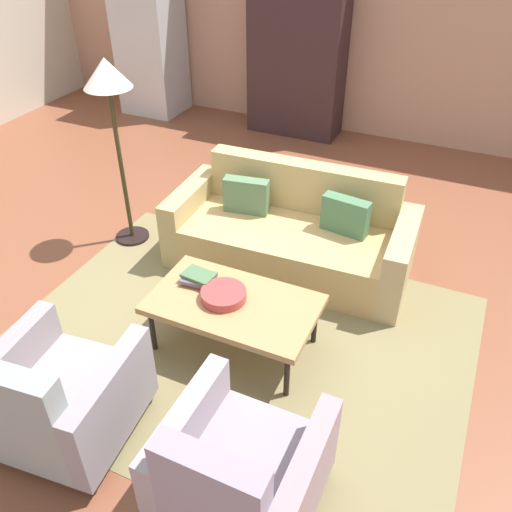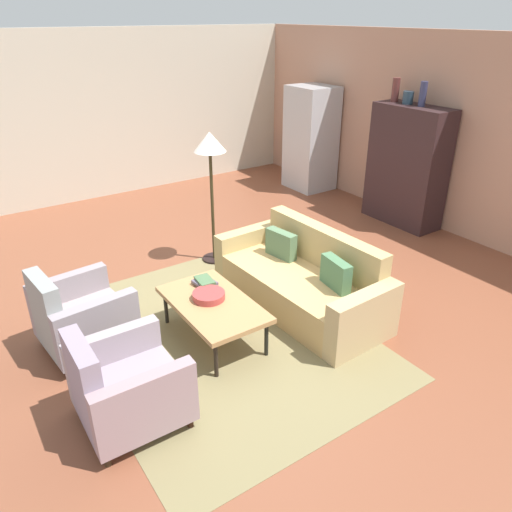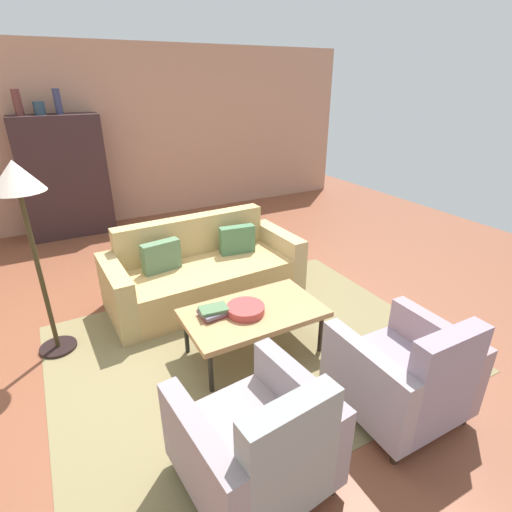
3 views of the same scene
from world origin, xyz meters
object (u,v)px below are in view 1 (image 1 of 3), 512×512
coffee_table (234,305)px  book_stack (199,278)px  floor_lamp (109,92)px  couch (292,234)px  fruit_bowl (224,295)px  armchair_right (238,478)px  cabinet (297,64)px  armchair_left (58,402)px  refrigerator (151,45)px

coffee_table → book_stack: (-0.33, 0.10, 0.08)m
book_stack → floor_lamp: 1.76m
couch → book_stack: bearing=71.0°
coffee_table → fruit_bowl: 0.11m
armchair_right → cabinet: bearing=108.3°
book_stack → cabinet: size_ratio=0.14×
coffee_table → book_stack: 0.35m
floor_lamp → armchair_right: bearing=-43.8°
armchair_right → book_stack: bearing=126.9°
armchair_left → floor_lamp: size_ratio=0.51×
coffee_table → armchair_left: (-0.59, -1.17, -0.05)m
armchair_right → floor_lamp: floor_lamp is taller
coffee_table → cabinet: size_ratio=0.67×
armchair_right → fruit_bowl: size_ratio=2.69×
armchair_left → fruit_bowl: (0.52, 1.17, 0.12)m
coffee_table → floor_lamp: size_ratio=0.70×
couch → fruit_bowl: bearing=84.2°
refrigerator → cabinet: bearing=2.8°
couch → cabinet: size_ratio=1.19×
couch → cabinet: cabinet is taller
couch → armchair_left: size_ratio=2.43×
book_stack → floor_lamp: floor_lamp is taller
armchair_left → book_stack: 1.29m
armchair_left → refrigerator: (-2.64, 5.10, 0.58)m
coffee_table → refrigerator: 5.12m
cabinet → coffee_table: bearing=-75.2°
coffee_table → floor_lamp: floor_lamp is taller
coffee_table → refrigerator: size_ratio=0.65×
couch → armchair_right: (0.60, -2.35, 0.06)m
cabinet → floor_lamp: (-0.49, -3.14, 0.54)m
coffee_table → cabinet: (-1.07, 4.04, 0.50)m
armchair_left → book_stack: size_ratio=3.51×
fruit_bowl → cabinet: cabinet is taller
fruit_bowl → refrigerator: bearing=128.7°
floor_lamp → book_stack: bearing=-33.3°
couch → armchair_left: armchair_left is taller
couch → book_stack: size_ratio=8.50×
armchair_right → couch: bearing=104.9°
armchair_left → cabinet: (-0.48, 5.21, 0.56)m
armchair_left → floor_lamp: 2.53m
fruit_bowl → book_stack: size_ratio=1.30×
floor_lamp → armchair_left: bearing=-65.0°
book_stack → floor_lamp: size_ratio=0.15×
armchair_left → armchair_right: 1.19m
fruit_bowl → cabinet: size_ratio=0.18×
armchair_left → book_stack: bearing=72.6°
armchair_left → fruit_bowl: size_ratio=2.69×
book_stack → couch: bearing=73.3°
coffee_table → armchair_right: bearing=-62.8°
couch → refrigerator: refrigerator is taller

